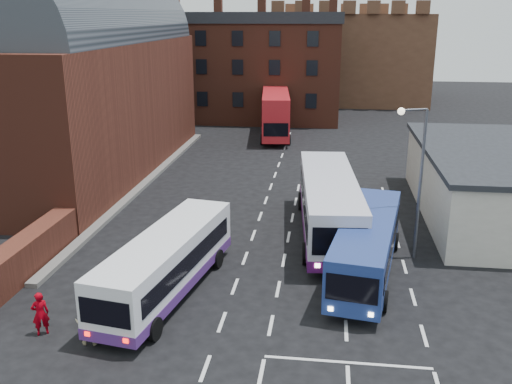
# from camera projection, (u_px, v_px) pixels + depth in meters

# --- Properties ---
(ground) EXTENTS (180.00, 180.00, 0.00)m
(ground) POSITION_uv_depth(u_px,v_px,m) (225.00, 312.00, 23.93)
(ground) COLOR black
(railway_station) EXTENTS (12.00, 28.00, 16.00)m
(railway_station) POSITION_uv_depth(u_px,v_px,m) (73.00, 74.00, 43.42)
(railway_station) COLOR #602B1E
(railway_station) RESTS_ON ground
(forecourt_wall) EXTENTS (1.20, 10.00, 1.80)m
(forecourt_wall) POSITION_uv_depth(u_px,v_px,m) (19.00, 260.00, 26.80)
(forecourt_wall) COLOR #602B1E
(forecourt_wall) RESTS_ON ground
(cream_building) EXTENTS (10.40, 16.40, 4.25)m
(cream_building) POSITION_uv_depth(u_px,v_px,m) (508.00, 183.00, 34.70)
(cream_building) COLOR beige
(cream_building) RESTS_ON ground
(brick_terrace) EXTENTS (22.00, 10.00, 11.00)m
(brick_terrace) POSITION_uv_depth(u_px,v_px,m) (245.00, 72.00, 66.56)
(brick_terrace) COLOR brown
(brick_terrace) RESTS_ON ground
(castle_keep) EXTENTS (22.00, 22.00, 12.00)m
(castle_keep) POSITION_uv_depth(u_px,v_px,m) (345.00, 57.00, 83.87)
(castle_keep) COLOR brown
(castle_keep) RESTS_ON ground
(bus_white_outbound) EXTENTS (3.98, 10.45, 2.78)m
(bus_white_outbound) POSITION_uv_depth(u_px,v_px,m) (167.00, 260.00, 25.06)
(bus_white_outbound) COLOR white
(bus_white_outbound) RESTS_ON ground
(bus_white_inbound) EXTENTS (3.89, 12.59, 3.38)m
(bus_white_inbound) POSITION_uv_depth(u_px,v_px,m) (329.00, 202.00, 31.70)
(bus_white_inbound) COLOR silver
(bus_white_inbound) RESTS_ON ground
(bus_blue) EXTENTS (4.02, 10.50, 2.80)m
(bus_blue) POSITION_uv_depth(u_px,v_px,m) (367.00, 243.00, 26.83)
(bus_blue) COLOR navy
(bus_blue) RESTS_ON ground
(bus_red_double) EXTENTS (3.75, 11.53, 4.53)m
(bus_red_double) POSITION_uv_depth(u_px,v_px,m) (275.00, 113.00, 57.36)
(bus_red_double) COLOR red
(bus_red_double) RESTS_ON ground
(street_lamp) EXTENTS (1.50, 0.74, 7.79)m
(street_lamp) POSITION_uv_depth(u_px,v_px,m) (417.00, 170.00, 27.82)
(street_lamp) COLOR #51545C
(street_lamp) RESTS_ON ground
(pedestrian_red) EXTENTS (0.78, 0.71, 1.79)m
(pedestrian_red) POSITION_uv_depth(u_px,v_px,m) (40.00, 314.00, 22.05)
(pedestrian_red) COLOR #93000C
(pedestrian_red) RESTS_ON ground
(pedestrian_beige) EXTENTS (0.90, 0.73, 1.76)m
(pedestrian_beige) POSITION_uv_depth(u_px,v_px,m) (86.00, 322.00, 21.45)
(pedestrian_beige) COLOR #C2B690
(pedestrian_beige) RESTS_ON ground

